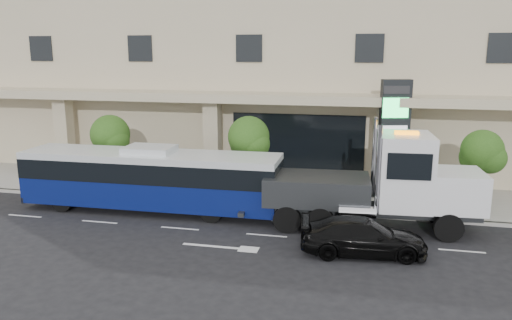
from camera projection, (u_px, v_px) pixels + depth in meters
The scene contains 11 objects.
ground at pixel (273, 224), 23.12m from camera, with size 120.00×120.00×0.00m, color black.
sidewalk at pixel (289, 193), 27.87m from camera, with size 120.00×6.00×0.15m, color gray.
curb at pixel (280, 209), 25.01m from camera, with size 120.00×0.30×0.15m, color gray.
convention_center at pixel (314, 21), 35.69m from camera, with size 60.00×17.60×20.00m.
tree_left at pixel (111, 137), 28.00m from camera, with size 2.27×2.20×4.22m.
tree_mid at pixel (249, 140), 26.27m from camera, with size 2.28×2.20×4.38m.
tree_right at pixel (482, 154), 23.88m from camera, with size 2.10×2.00×4.04m.
city_bus at pixel (151, 178), 24.79m from camera, with size 12.98×2.88×3.28m.
tow_truck at pixel (381, 185), 22.13m from camera, with size 10.78×3.20×4.90m.
black_sedan at pixel (363, 237), 19.59m from camera, with size 2.00×4.91×1.42m, color black.
signage_pylon at pixel (394, 137), 26.65m from camera, with size 1.64×0.94×6.25m.
Camera 1 is at (4.00, -21.60, 7.86)m, focal length 35.00 mm.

